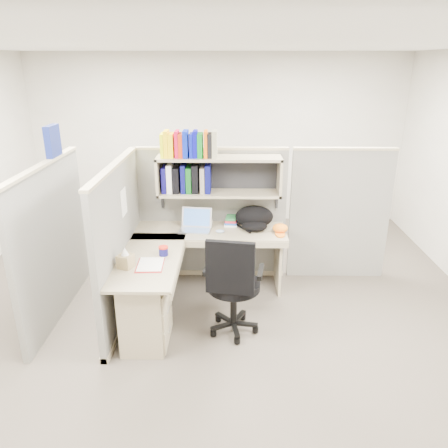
{
  "coord_description": "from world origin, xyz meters",
  "views": [
    {
      "loc": [
        0.23,
        -4.11,
        2.57
      ],
      "look_at": [
        0.16,
        0.25,
        0.93
      ],
      "focal_mm": 35.0,
      "sensor_mm": 36.0,
      "label": 1
    }
  ],
  "objects_px": {
    "backpack": "(254,218)",
    "laptop": "(195,221)",
    "task_chair": "(233,300)",
    "desk": "(166,288)",
    "snack_canister": "(163,251)"
  },
  "relations": [
    {
      "from": "desk",
      "to": "laptop",
      "type": "bearing_deg",
      "value": 74.33
    },
    {
      "from": "desk",
      "to": "laptop",
      "type": "distance_m",
      "value": 0.96
    },
    {
      "from": "backpack",
      "to": "task_chair",
      "type": "relative_size",
      "value": 0.41
    },
    {
      "from": "desk",
      "to": "backpack",
      "type": "height_order",
      "value": "backpack"
    },
    {
      "from": "backpack",
      "to": "laptop",
      "type": "bearing_deg",
      "value": 173.05
    },
    {
      "from": "desk",
      "to": "task_chair",
      "type": "height_order",
      "value": "task_chair"
    },
    {
      "from": "desk",
      "to": "snack_canister",
      "type": "bearing_deg",
      "value": 100.59
    },
    {
      "from": "snack_canister",
      "to": "laptop",
      "type": "bearing_deg",
      "value": 68.7
    },
    {
      "from": "desk",
      "to": "backpack",
      "type": "distance_m",
      "value": 1.35
    },
    {
      "from": "backpack",
      "to": "task_chair",
      "type": "bearing_deg",
      "value": -116.73
    },
    {
      "from": "backpack",
      "to": "snack_canister",
      "type": "height_order",
      "value": "backpack"
    },
    {
      "from": "desk",
      "to": "backpack",
      "type": "xyz_separation_m",
      "value": [
        0.92,
        0.91,
        0.42
      ]
    },
    {
      "from": "laptop",
      "to": "task_chair",
      "type": "xyz_separation_m",
      "value": [
        0.44,
        -0.95,
        -0.47
      ]
    },
    {
      "from": "backpack",
      "to": "task_chair",
      "type": "xyz_separation_m",
      "value": [
        -0.25,
        -1.03,
        -0.48
      ]
    },
    {
      "from": "laptop",
      "to": "desk",
      "type": "bearing_deg",
      "value": -99.17
    }
  ]
}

